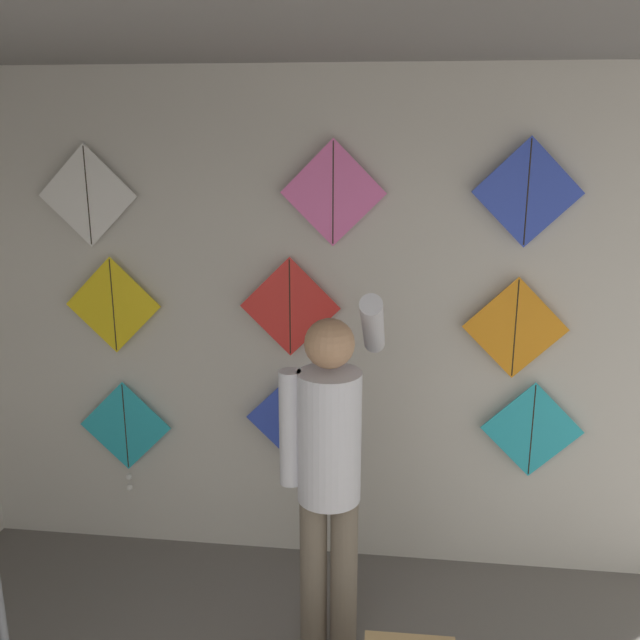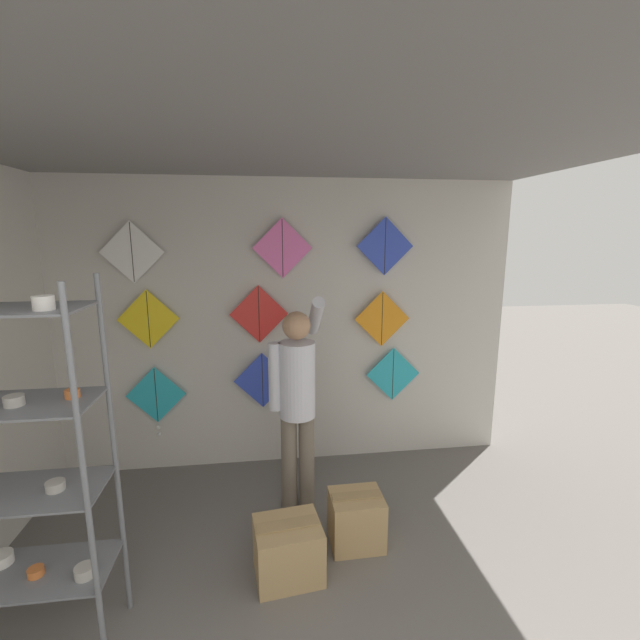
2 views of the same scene
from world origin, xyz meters
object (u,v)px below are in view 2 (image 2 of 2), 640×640
shopkeeper (297,393)px  kite_2 (393,374)px  kite_0 (156,397)px  kite_7 (282,248)px  kite_4 (259,314)px  kite_5 (382,319)px  kite_8 (385,246)px  cardboard_box (288,550)px  cardboard_box_spare (356,519)px  kite_1 (262,380)px  kite_3 (148,319)px  kite_6 (132,252)px

shopkeeper → kite_2: shopkeeper is taller
kite_0 → kite_7: kite_7 is taller
kite_4 → kite_7: bearing=0.0°
kite_2 → kite_4: (-1.33, 0.00, 0.65)m
kite_2 → kite_5: size_ratio=1.00×
kite_8 → kite_7: bearing=180.0°
cardboard_box → cardboard_box_spare: size_ratio=1.20×
cardboard_box → kite_5: size_ratio=0.87×
kite_7 → kite_8: size_ratio=1.00×
cardboard_box_spare → kite_8: bearing=67.3°
kite_4 → kite_8: 1.36m
kite_1 → kite_4: 0.66m
kite_3 → kite_7: (1.24, 0.00, 0.64)m
kite_3 → shopkeeper: bearing=-29.2°
kite_7 → kite_1: bearing=180.0°
cardboard_box_spare → kite_1: (-0.67, 1.24, 0.69)m
kite_0 → kite_2: 2.32m
kite_3 → kite_4: kite_4 is taller
kite_8 → cardboard_box: bearing=-125.1°
shopkeeper → kite_6: kite_6 is taller
cardboard_box → kite_1: (-0.15, 1.48, 0.69)m
kite_2 → kite_3: 2.42m
kite_3 → kite_8: kite_8 is taller
cardboard_box → kite_8: bearing=54.9°
shopkeeper → kite_0: 1.50m
kite_5 → kite_7: kite_7 is taller
shopkeeper → kite_8: (0.91, 0.73, 1.16)m
kite_2 → kite_3: bearing=180.0°
kite_7 → kite_2: bearing=0.0°
kite_4 → shopkeeper: bearing=-67.8°
cardboard_box → kite_0: 1.96m
kite_2 → kite_7: size_ratio=1.00×
kite_3 → kite_4: size_ratio=1.00×
cardboard_box → kite_4: 2.01m
cardboard_box → kite_2: bearing=51.8°
kite_5 → kite_6: size_ratio=1.00×
kite_1 → kite_7: (0.22, 0.00, 1.27)m
kite_0 → kite_1: size_ratio=1.25×
kite_2 → kite_7: bearing=180.0°
shopkeeper → kite_3: bearing=149.7°
shopkeeper → kite_0: (-1.29, 0.73, -0.26)m
cardboard_box → kite_6: bearing=130.6°
kite_4 → kite_2: bearing=0.0°
kite_6 → kite_7: kite_7 is taller
kite_6 → kite_8: size_ratio=1.00×
kite_2 → kite_6: size_ratio=1.00×
kite_6 → kite_8: (2.31, 0.00, 0.04)m
kite_1 → cardboard_box: bearing=-84.1°
kite_8 → kite_4: bearing=180.0°
kite_7 → kite_0: bearing=-180.0°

